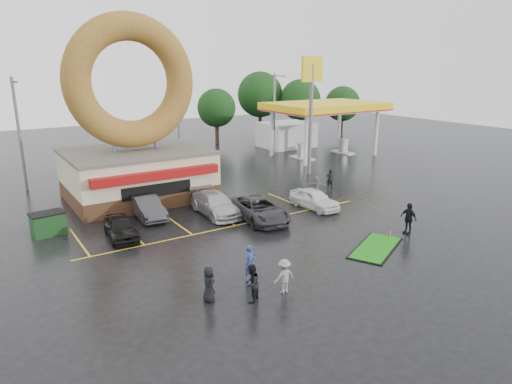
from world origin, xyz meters
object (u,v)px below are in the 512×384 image
donut_shop (135,140)px  shell_sign (311,94)px  streetlight_left (19,132)px  person_cameraman (408,218)px  car_dgrey (147,207)px  gas_station (308,120)px  car_grey (259,209)px  streetlight_right (275,112)px  car_white (314,199)px  car_black (121,227)px  person_blue (250,263)px  putting_green (376,248)px  streetlight_mid (179,119)px  car_silver (216,204)px  dumpster (48,224)px

donut_shop → shell_sign: size_ratio=1.27×
streetlight_left → person_cameraman: size_ratio=4.67×
car_dgrey → shell_sign: bearing=15.6°
gas_station → car_grey: size_ratio=2.56×
streetlight_right → car_white: size_ratio=2.20×
car_black → car_grey: 8.76m
person_blue → car_white: bearing=31.4°
streetlight_left → car_black: size_ratio=2.31×
car_dgrey → person_blue: size_ratio=2.50×
streetlight_left → person_blue: streetlight_left is taller
streetlight_right → putting_green: bearing=-113.5°
streetlight_right → car_grey: streetlight_right is taller
donut_shop → car_dgrey: donut_shop is taller
donut_shop → person_blue: donut_shop is taller
donut_shop → streetlight_mid: donut_shop is taller
car_silver → car_white: size_ratio=1.25×
shell_sign → streetlight_right: bearing=73.2°
streetlight_right → car_dgrey: (-20.16, -13.92, -4.05)m
streetlight_right → car_grey: 23.58m
shell_sign → car_dgrey: shell_sign is taller
car_black → putting_green: (11.46, -9.28, -0.63)m
shell_sign → streetlight_left: bearing=161.0°
streetlight_left → car_grey: (11.84, -16.42, -4.04)m
shell_sign → person_blue: shell_sign is taller
streetlight_left → car_grey: 20.64m
car_silver → car_grey: (1.83, -2.59, 0.00)m
car_black → car_white: 13.41m
car_black → car_white: size_ratio=0.95×
donut_shop → streetlight_left: donut_shop is taller
streetlight_mid → car_grey: 18.01m
car_silver → dumpster: 10.46m
car_dgrey → dumpster: bearing=-179.0°
streetlight_mid → shell_sign: bearing=-44.7°
shell_sign → dumpster: size_ratio=5.89×
gas_station → person_blue: bearing=-133.5°
donut_shop → gas_station: size_ratio=0.99×
car_white → person_blue: person_blue is taller
shell_sign → car_silver: size_ratio=2.08×
person_blue → streetlight_mid: bearing=69.3°
car_black → car_silver: (6.75, 0.85, 0.08)m
car_white → car_grey: bearing=177.1°
shell_sign → car_black: size_ratio=2.72×
car_black → person_blue: 9.44m
shell_sign → car_black: shell_sign is taller
streetlight_mid → streetlight_right: same height
car_dgrey → car_white: bearing=-20.3°
car_silver → car_dgrey: bearing=157.9°
streetlight_right → car_white: (-9.45, -18.42, -4.09)m
streetlight_right → car_grey: bearing=-127.6°
streetlight_mid → car_white: streetlight_mid is taller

